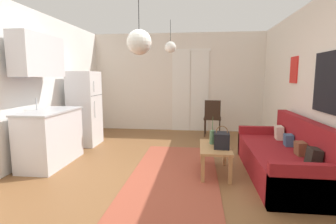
{
  "coord_description": "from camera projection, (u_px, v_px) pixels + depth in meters",
  "views": [
    {
      "loc": [
        0.57,
        -3.34,
        1.48
      ],
      "look_at": [
        0.05,
        1.06,
        0.87
      ],
      "focal_mm": 27.59,
      "sensor_mm": 36.0,
      "label": 1
    }
  ],
  "objects": [
    {
      "name": "ground_plane",
      "position": [
        155.0,
        188.0,
        3.56
      ],
      "size": [
        5.14,
        7.95,
        0.1
      ],
      "primitive_type": "cube",
      "color": "brown"
    },
    {
      "name": "wall_back",
      "position": [
        178.0,
        83.0,
        7.04
      ],
      "size": [
        4.74,
        0.13,
        2.62
      ],
      "color": "silver",
      "rests_on": "ground_plane"
    },
    {
      "name": "area_rug",
      "position": [
        173.0,
        179.0,
        3.75
      ],
      "size": [
        1.29,
        3.35,
        0.01
      ],
      "primitive_type": "cube",
      "color": "#9E4733",
      "rests_on": "ground_plane"
    },
    {
      "name": "couch",
      "position": [
        285.0,
        159.0,
        3.83
      ],
      "size": [
        0.85,
        2.2,
        0.87
      ],
      "color": "maroon",
      "rests_on": "ground_plane"
    },
    {
      "name": "coffee_table",
      "position": [
        215.0,
        150.0,
        3.93
      ],
      "size": [
        0.46,
        0.86,
        0.43
      ],
      "color": "#B27F4C",
      "rests_on": "ground_plane"
    },
    {
      "name": "bamboo_vase",
      "position": [
        212.0,
        137.0,
        4.04
      ],
      "size": [
        0.09,
        0.09,
        0.43
      ],
      "color": "#47704C",
      "rests_on": "coffee_table"
    },
    {
      "name": "handbag",
      "position": [
        222.0,
        140.0,
        3.82
      ],
      "size": [
        0.24,
        0.28,
        0.33
      ],
      "color": "black",
      "rests_on": "coffee_table"
    },
    {
      "name": "refrigerator",
      "position": [
        85.0,
        108.0,
        5.56
      ],
      "size": [
        0.58,
        0.62,
        1.58
      ],
      "color": "white",
      "rests_on": "ground_plane"
    },
    {
      "name": "kitchen_counter",
      "position": [
        48.0,
        116.0,
        4.3
      ],
      "size": [
        0.6,
        1.21,
        2.15
      ],
      "color": "silver",
      "rests_on": "ground_plane"
    },
    {
      "name": "accent_chair",
      "position": [
        212.0,
        116.0,
        6.35
      ],
      "size": [
        0.45,
        0.43,
        0.91
      ],
      "rotation": [
        0.0,
        0.0,
        3.07
      ],
      "color": "black",
      "rests_on": "ground_plane"
    },
    {
      "name": "pendant_lamp_near",
      "position": [
        139.0,
        42.0,
        2.84
      ],
      "size": [
        0.28,
        0.28,
        0.91
      ],
      "color": "black"
    },
    {
      "name": "pendant_lamp_far",
      "position": [
        170.0,
        47.0,
        5.32
      ],
      "size": [
        0.23,
        0.23,
        0.66
      ],
      "color": "black"
    }
  ]
}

